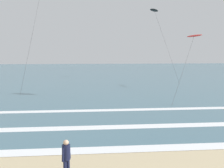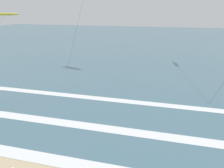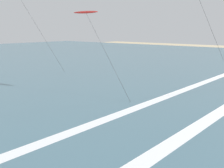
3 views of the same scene
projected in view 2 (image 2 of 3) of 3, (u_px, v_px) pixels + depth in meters
ocean_surface at (156, 42)px, 52.06m from camera, size 140.00×90.00×0.01m
wave_foam_shoreline at (89, 167)px, 10.98m from camera, size 37.14×0.88×0.01m
wave_foam_mid_break at (76, 125)px, 14.95m from camera, size 52.58×0.89×0.01m
wave_foam_outer_break at (127, 101)px, 18.67m from camera, size 50.59×0.81×0.01m
kite_yellow_high_right at (6, 15)px, 29.01m from camera, size 2.94×14.72×6.66m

